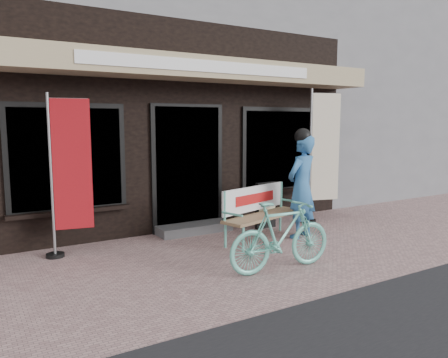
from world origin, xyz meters
TOP-DOWN VIEW (x-y plane):
  - ground at (0.00, 0.00)m, footprint 70.00×70.00m
  - storefront at (0.00, 4.96)m, footprint 7.00×6.77m
  - neighbor_right_near at (8.50, 5.50)m, footprint 10.00×7.00m
  - bench at (0.70, 0.81)m, footprint 1.64×0.83m
  - person at (1.37, 0.58)m, footprint 0.71×0.57m
  - bicycle at (0.08, -0.54)m, footprint 1.52×0.50m
  - nobori_red at (-2.09, 1.47)m, footprint 0.68×0.29m
  - nobori_cream at (2.45, 1.25)m, footprint 0.74×0.33m
  - menu_stand at (1.25, 1.38)m, footprint 0.42×0.10m

SIDE VIEW (x-z plane):
  - ground at x=0.00m, z-range 0.00..0.00m
  - menu_stand at x=1.25m, z-range 0.01..0.84m
  - bicycle at x=0.08m, z-range 0.00..0.90m
  - bench at x=0.70m, z-range 0.07..0.94m
  - person at x=1.37m, z-range -0.02..1.78m
  - nobori_red at x=-2.09m, z-range 0.04..2.33m
  - nobori_cream at x=2.45m, z-range 0.04..2.54m
  - neighbor_right_near at x=8.50m, z-range 0.00..5.60m
  - storefront at x=0.00m, z-range -0.01..5.99m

